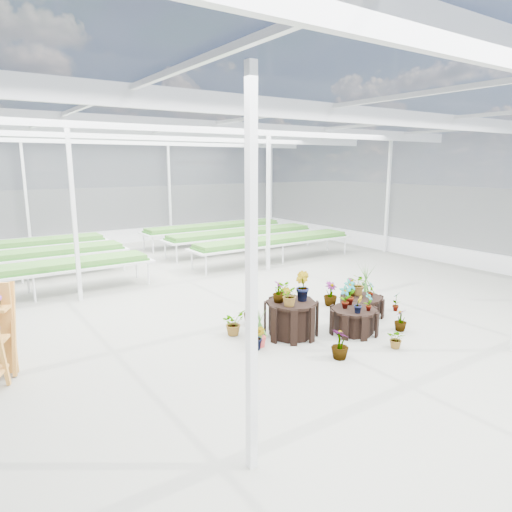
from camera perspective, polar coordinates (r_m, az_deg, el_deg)
ground_plane at (r=10.37m, az=0.97°, el=-8.20°), size 24.00×24.00×0.00m
greenhouse_shell at (r=9.84m, az=1.02°, el=4.23°), size 18.00×24.00×4.50m
steel_frame at (r=9.84m, az=1.02°, el=4.23°), size 18.00×24.00×4.50m
nursery_benches at (r=16.47m, az=-13.64°, el=0.44°), size 16.00×7.00×0.84m
plinth_tall at (r=9.47m, az=4.40°, el=-7.84°), size 1.28×1.28×0.73m
plinth_mid at (r=9.86m, az=12.12°, el=-7.92°), size 1.31×1.31×0.52m
plinth_low at (r=11.02m, az=13.09°, el=-6.08°), size 1.30×1.30×0.44m
nursery_plants at (r=10.09m, az=7.92°, el=-5.73°), size 4.49×3.22×1.34m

